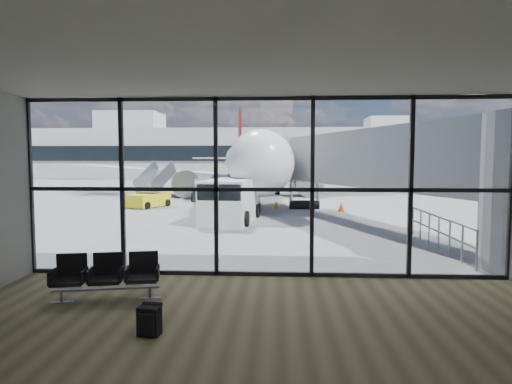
# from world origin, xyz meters

# --- Properties ---
(ground) EXTENTS (220.00, 220.00, 0.00)m
(ground) POSITION_xyz_m (0.00, 40.00, 0.00)
(ground) COLOR slate
(ground) RESTS_ON ground
(lounge_shell) EXTENTS (12.02, 8.01, 4.51)m
(lounge_shell) POSITION_xyz_m (0.00, -4.80, 2.65)
(lounge_shell) COLOR brown
(lounge_shell) RESTS_ON ground
(glass_curtain_wall) EXTENTS (12.10, 0.12, 4.50)m
(glass_curtain_wall) POSITION_xyz_m (0.00, 0.00, 2.25)
(glass_curtain_wall) COLOR white
(glass_curtain_wall) RESTS_ON ground
(jet_bridge) EXTENTS (8.00, 16.50, 4.33)m
(jet_bridge) POSITION_xyz_m (4.90, 7.07, 2.76)
(jet_bridge) COLOR #9A9D9F
(jet_bridge) RESTS_ON ground
(apron_railing) EXTENTS (0.06, 5.46, 1.11)m
(apron_railing) POSITION_xyz_m (5.60, 3.50, 0.72)
(apron_railing) COLOR gray
(apron_railing) RESTS_ON ground
(far_terminal) EXTENTS (80.00, 12.20, 11.00)m
(far_terminal) POSITION_xyz_m (-0.59, 61.97, 4.21)
(far_terminal) COLOR #AEAFAA
(far_terminal) RESTS_ON ground
(tree_0) EXTENTS (4.95, 4.95, 7.12)m
(tree_0) POSITION_xyz_m (-45.00, 72.00, 4.63)
(tree_0) COLOR #382619
(tree_0) RESTS_ON ground
(tree_1) EXTENTS (5.61, 5.61, 8.07)m
(tree_1) POSITION_xyz_m (-39.00, 72.00, 5.25)
(tree_1) COLOR #382619
(tree_1) RESTS_ON ground
(tree_2) EXTENTS (6.27, 6.27, 9.03)m
(tree_2) POSITION_xyz_m (-33.00, 72.00, 5.88)
(tree_2) COLOR #382619
(tree_2) RESTS_ON ground
(tree_3) EXTENTS (4.95, 4.95, 7.12)m
(tree_3) POSITION_xyz_m (-27.00, 72.00, 4.63)
(tree_3) COLOR #382619
(tree_3) RESTS_ON ground
(tree_4) EXTENTS (5.61, 5.61, 8.07)m
(tree_4) POSITION_xyz_m (-21.00, 72.00, 5.25)
(tree_4) COLOR #382619
(tree_4) RESTS_ON ground
(tree_5) EXTENTS (6.27, 6.27, 9.03)m
(tree_5) POSITION_xyz_m (-15.00, 72.00, 5.88)
(tree_5) COLOR #382619
(tree_5) RESTS_ON ground
(seating_row) EXTENTS (2.17, 1.00, 0.96)m
(seating_row) POSITION_xyz_m (-3.24, -1.94, 0.53)
(seating_row) COLOR gray
(seating_row) RESTS_ON ground
(backpack) EXTENTS (0.39, 0.38, 0.54)m
(backpack) POSITION_xyz_m (-1.78, -3.80, 0.26)
(backpack) COLOR black
(backpack) RESTS_ON ground
(airliner) EXTENTS (29.88, 34.77, 8.98)m
(airliner) POSITION_xyz_m (-2.48, 26.42, 2.74)
(airliner) COLOR silver
(airliner) RESTS_ON ground
(service_van) EXTENTS (2.67, 4.83, 2.02)m
(service_van) POSITION_xyz_m (-1.94, 9.48, 1.04)
(service_van) COLOR silver
(service_van) RESTS_ON ground
(belt_loader) EXTENTS (2.08, 4.08, 1.79)m
(belt_loader) POSITION_xyz_m (-5.25, 20.31, 0.60)
(belt_loader) COLOR black
(belt_loader) RESTS_ON ground
(mobile_stairs) EXTENTS (2.64, 3.60, 2.30)m
(mobile_stairs) POSITION_xyz_m (-7.84, 15.77, 0.55)
(mobile_stairs) COLOR yellow
(mobile_stairs) RESTS_ON ground
(traffic_cone_b) EXTENTS (0.36, 0.36, 0.51)m
(traffic_cone_b) POSITION_xyz_m (0.20, 15.22, 0.24)
(traffic_cone_b) COLOR orange
(traffic_cone_b) RESTS_ON ground
(traffic_cone_c) EXTENTS (0.38, 0.38, 0.54)m
(traffic_cone_c) POSITION_xyz_m (3.95, 13.97, 0.26)
(traffic_cone_c) COLOR red
(traffic_cone_c) RESTS_ON ground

